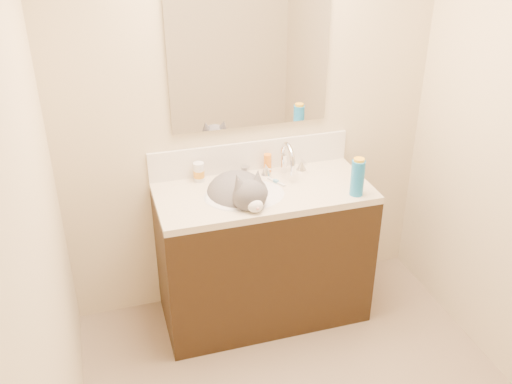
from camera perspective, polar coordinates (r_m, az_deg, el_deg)
room_shell at (r=2.07m, az=8.97°, el=3.43°), size 2.24×2.54×2.52m
vanity_cabinet at (r=3.40m, az=0.73°, el=-6.47°), size 1.20×0.55×0.82m
counter_slab at (r=3.17m, az=0.78°, el=-0.08°), size 1.20×0.55×0.04m
basin at (r=3.14m, az=-1.15°, el=-1.43°), size 0.45×0.36×0.14m
faucet at (r=3.30m, az=3.07°, el=3.05°), size 0.28×0.20×0.21m
cat at (r=3.13m, az=-1.58°, el=-0.39°), size 0.43×0.50×0.36m
backsplash at (r=3.35m, az=-0.55°, el=3.62°), size 1.20×0.02×0.18m
mirror at (r=3.15m, az=-0.61°, el=13.42°), size 0.90×0.02×0.80m
pill_bottle at (r=3.25m, az=-5.73°, el=2.00°), size 0.08×0.08×0.11m
pill_label at (r=3.26m, az=-5.72°, el=1.84°), size 0.08×0.08×0.04m
silver_jar at (r=3.31m, az=-1.08°, el=2.13°), size 0.06×0.06×0.06m
amber_bottle at (r=3.34m, az=1.17°, el=2.92°), size 0.05×0.05×0.11m
toothbrush at (r=3.24m, az=2.01°, el=1.03°), size 0.07×0.13×0.01m
toothbrush_head at (r=3.24m, az=2.01°, el=1.09°), size 0.03×0.04×0.02m
spray_can at (r=3.12m, az=10.11°, el=1.40°), size 0.09×0.09×0.20m
spray_cap at (r=3.08m, az=10.26°, el=3.01°), size 0.07×0.07×0.04m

